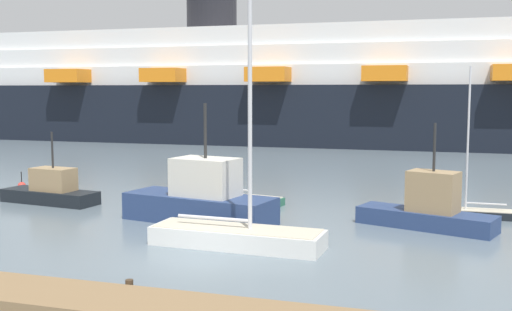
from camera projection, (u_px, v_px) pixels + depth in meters
The scene contains 11 objects.
ground_plane at pixel (188, 262), 22.90m from camera, with size 600.00×600.00×0.00m, color slate.
dock_pier at pixel (107, 307), 17.42m from camera, with size 23.47×2.57×0.68m.
sailboat_0 at pixel (244, 197), 34.72m from camera, with size 4.75×2.09×8.02m.
sailboat_1 at pixel (237, 234), 25.15m from camera, with size 7.23×2.36×10.40m.
sailboat_3 at pixel (472, 210), 30.97m from camera, with size 4.32×1.19×7.55m.
fishing_boat_0 at pixel (428, 209), 28.47m from camera, with size 6.55×3.72×4.89m.
fishing_boat_1 at pixel (51, 190), 34.77m from camera, with size 5.99×2.49×4.05m.
fishing_boat_2 at pixel (201, 199), 29.76m from camera, with size 7.83×3.93×5.76m.
channel_buoy_0 at pixel (186, 180), 41.36m from camera, with size 0.74×0.74×1.54m.
channel_buoy_1 at pixel (22, 186), 39.44m from camera, with size 0.51×0.51×1.17m.
cruise_ship at pixel (390, 90), 72.80m from camera, with size 126.02×20.44×20.02m.
Camera 1 is at (9.00, -20.60, 6.40)m, focal length 43.25 mm.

